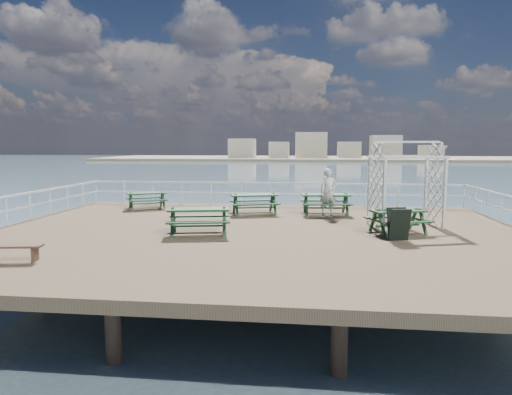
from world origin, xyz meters
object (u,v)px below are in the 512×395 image
object	(u,v)px
picnic_table_e	(398,216)
flat_bench_near	(12,249)
picnic_table_b	(254,200)
picnic_table_a	(147,197)
picnic_table_c	(326,200)
picnic_table_d	(199,215)
trellis_arbor	(406,189)
person	(328,192)

from	to	relation	value
picnic_table_e	flat_bench_near	bearing A→B (deg)	-174.07
picnic_table_b	flat_bench_near	distance (m)	9.89
picnic_table_a	picnic_table_e	size ratio (longest dim) A/B	1.00
picnic_table_c	picnic_table_d	world-z (taller)	picnic_table_c
picnic_table_b	picnic_table_e	distance (m)	6.31
trellis_arbor	picnic_table_e	bearing A→B (deg)	-127.75
picnic_table_a	picnic_table_d	size ratio (longest dim) A/B	0.95
person	picnic_table_a	bearing A→B (deg)	157.70
picnic_table_e	flat_bench_near	world-z (taller)	picnic_table_e
picnic_table_c	picnic_table_e	size ratio (longest dim) A/B	1.00
picnic_table_d	flat_bench_near	xyz separation A→B (m)	(-3.74, -3.95, -0.30)
picnic_table_b	person	bearing A→B (deg)	-19.51
picnic_table_e	person	size ratio (longest dim) A/B	1.11
trellis_arbor	flat_bench_near	bearing A→B (deg)	-166.55
picnic_table_a	trellis_arbor	size ratio (longest dim) A/B	0.71
picnic_table_d	flat_bench_near	bearing A→B (deg)	-145.40
picnic_table_a	picnic_table_d	world-z (taller)	picnic_table_d
picnic_table_d	picnic_table_a	bearing A→B (deg)	112.29
picnic_table_a	picnic_table_c	size ratio (longest dim) A/B	1.00
picnic_table_d	person	size ratio (longest dim) A/B	1.17
picnic_table_c	person	xyz separation A→B (m)	(0.08, -0.31, 0.35)
picnic_table_c	person	distance (m)	0.47
picnic_table_b	person	world-z (taller)	person
flat_bench_near	person	world-z (taller)	person
picnic_table_d	flat_bench_near	world-z (taller)	picnic_table_d
picnic_table_a	picnic_table_c	bearing A→B (deg)	-33.89
picnic_table_c	trellis_arbor	size ratio (longest dim) A/B	0.71
trellis_arbor	person	bearing A→B (deg)	123.14
trellis_arbor	person	distance (m)	3.45
picnic_table_b	flat_bench_near	world-z (taller)	picnic_table_b
picnic_table_e	trellis_arbor	size ratio (longest dim) A/B	0.71
picnic_table_b	person	distance (m)	3.08
picnic_table_d	trellis_arbor	xyz separation A→B (m)	(6.92, 2.25, 0.73)
picnic_table_b	trellis_arbor	xyz separation A→B (m)	(5.67, -2.33, 0.74)
picnic_table_c	trellis_arbor	distance (m)	3.77
picnic_table_c	picnic_table_e	distance (m)	4.38
flat_bench_near	trellis_arbor	xyz separation A→B (m)	(10.67, 6.20, 1.03)
picnic_table_b	trellis_arbor	bearing A→B (deg)	-39.59
picnic_table_a	flat_bench_near	distance (m)	9.53
picnic_table_e	trellis_arbor	distance (m)	1.55
picnic_table_d	picnic_table_e	size ratio (longest dim) A/B	1.05
picnic_table_a	flat_bench_near	size ratio (longest dim) A/B	1.45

